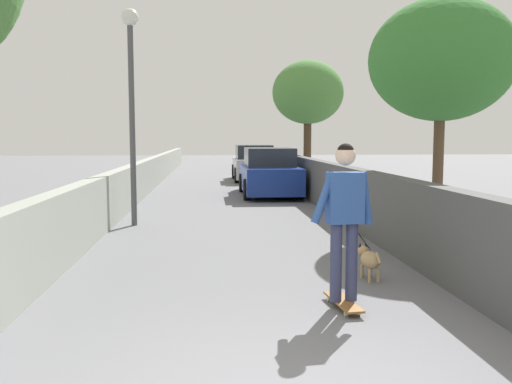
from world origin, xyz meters
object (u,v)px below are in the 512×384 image
object	(u,v)px
skateboard	(343,302)
tree_right_mid	(308,93)
lamp_post	(131,80)
car_far	(254,164)
person_skateboarder	(345,209)
dog	(369,259)
car_near	(269,174)
tree_right_near	(442,61)

from	to	relation	value
skateboard	tree_right_mid	bearing A→B (deg)	-8.74
lamp_post	car_far	world-z (taller)	lamp_post
person_skateboarder	dog	distance (m)	1.59
tree_right_mid	car_near	size ratio (longest dim) A/B	1.26
lamp_post	car_far	distance (m)	12.66
car_near	car_far	size ratio (longest dim) A/B	1.00
skateboard	person_skateboarder	bearing A→B (deg)	90.00
dog	car_near	distance (m)	10.52
car_far	person_skateboarder	bearing A→B (deg)	178.60
tree_right_mid	person_skateboarder	world-z (taller)	tree_right_mid
tree_right_mid	car_near	distance (m)	6.11
car_near	car_far	xyz separation A→B (m)	(6.24, 0.00, 0.00)
tree_right_near	dog	distance (m)	5.65
skateboard	dog	size ratio (longest dim) A/B	0.54
skateboard	dog	xyz separation A→B (m)	(1.19, -0.64, 0.21)
car_near	lamp_post	bearing A→B (deg)	148.18
tree_right_near	tree_right_mid	size ratio (longest dim) A/B	0.94
lamp_post	car_far	size ratio (longest dim) A/B	1.14
tree_right_mid	person_skateboarder	bearing A→B (deg)	171.26
lamp_post	person_skateboarder	xyz separation A→B (m)	(-6.01, -3.09, -1.98)
tree_right_mid	car_near	bearing A→B (deg)	156.69
person_skateboarder	dog	bearing A→B (deg)	-28.32
person_skateboarder	car_far	size ratio (longest dim) A/B	0.44
tree_right_mid	skateboard	world-z (taller)	tree_right_mid
lamp_post	skateboard	xyz separation A→B (m)	(-6.01, -3.09, -3.02)
tree_right_mid	person_skateboarder	distance (m)	16.99
car_near	tree_right_mid	bearing A→B (deg)	-23.31
tree_right_near	tree_right_mid	distance (m)	11.52
tree_right_mid	person_skateboarder	xyz separation A→B (m)	(-16.60, 2.55, -2.57)
lamp_post	car_far	xyz separation A→B (m)	(11.93, -3.53, -2.37)
tree_right_near	lamp_post	world-z (taller)	tree_right_near
skateboard	car_near	distance (m)	11.73
tree_right_near	lamp_post	size ratio (longest dim) A/B	1.03
dog	lamp_post	bearing A→B (deg)	37.77
dog	person_skateboarder	bearing A→B (deg)	151.68
tree_right_near	person_skateboarder	size ratio (longest dim) A/B	2.69
tree_right_near	person_skateboarder	xyz separation A→B (m)	(-5.10, 3.22, -2.32)
lamp_post	car_near	size ratio (longest dim) A/B	1.15
tree_right_mid	lamp_post	xyz separation A→B (m)	(-10.59, 5.64, -0.59)
skateboard	car_far	size ratio (longest dim) A/B	0.21
tree_right_near	dog	xyz separation A→B (m)	(-3.91, 2.58, -3.15)
lamp_post	car_near	xyz separation A→B (m)	(5.69, -3.53, -2.37)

